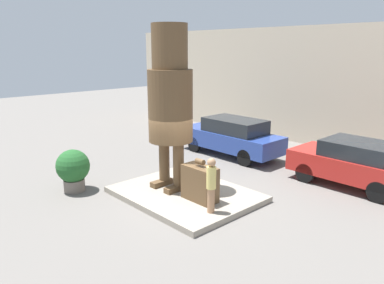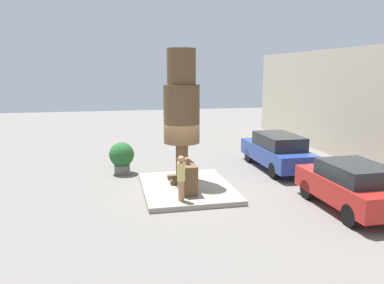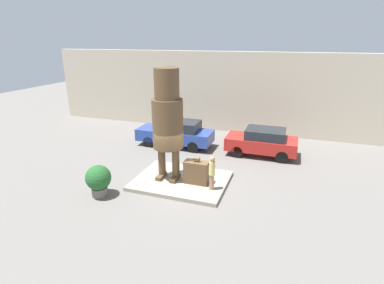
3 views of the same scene
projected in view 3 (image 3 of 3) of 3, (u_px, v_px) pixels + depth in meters
ground_plane at (181, 182)px, 14.34m from camera, size 60.00×60.00×0.00m
pedestal at (181, 181)px, 14.31m from camera, size 4.32×3.37×0.18m
building_backdrop at (226, 92)px, 21.61m from camera, size 28.00×0.60×5.67m
statue_figure at (168, 117)px, 13.40m from camera, size 1.40×1.40×5.18m
giant_suitcase at (196, 172)px, 13.74m from camera, size 1.12×0.55×1.29m
tourist at (212, 172)px, 13.03m from camera, size 0.27×0.27×1.57m
parked_car_blue at (176, 133)px, 18.92m from camera, size 4.78×1.74×1.67m
parked_car_red at (262, 141)px, 17.40m from camera, size 4.03×1.85×1.61m
planter_pot at (99, 179)px, 12.88m from camera, size 1.10×1.10×1.42m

